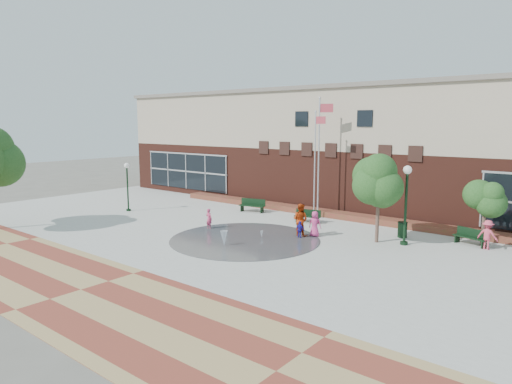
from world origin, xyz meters
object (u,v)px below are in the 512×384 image
Objects in this scene: flagpole_right at (319,151)px; trash_can at (402,230)px; flagpole_left at (315,159)px; child_splash at (209,219)px; bench_left at (252,208)px.

flagpole_right is 9.00× the size of trash_can.
flagpole_left is at bearing 169.03° from trash_can.
bench_left is at bearing -73.99° from child_splash.
flagpole_right is 6.57m from bench_left.
child_splash is at bearing -127.80° from flagpole_right.
trash_can is 0.72× the size of child_splash.
trash_can is (11.49, -0.50, 0.15)m from bench_left.
flagpole_right reaches higher than flagpole_left.
child_splash reaches higher than trash_can.
bench_left is (-4.84, -0.79, -3.76)m from flagpole_left.
trash_can is at bearing -7.60° from flagpole_left.
flagpole_right is 8.15m from trash_can.
bench_left is (-4.75, -1.46, -4.29)m from flagpole_right.
trash_can is (6.65, -1.29, -3.61)m from flagpole_left.
flagpole_right is at bearing -111.86° from child_splash.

